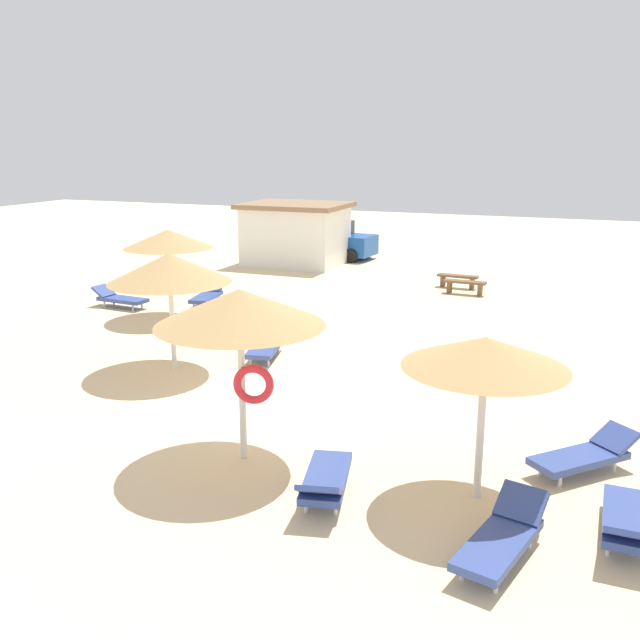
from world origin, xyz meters
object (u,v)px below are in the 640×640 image
parasol_3 (169,268)px  beach_cabana (296,233)px  lounger_1 (208,295)px  lounger_6 (119,298)px  parasol_1 (168,239)px  lounger_0 (502,537)px  bench_0 (458,279)px  lounger_5 (585,455)px  parasol_0 (485,353)px  parasol_2 (240,309)px  lounger_4 (628,521)px  bench_1 (465,285)px  lounger_2 (325,480)px  parked_car (331,240)px  lounger_3 (266,345)px

parasol_3 → beach_cabana: bearing=102.3°
lounger_1 → lounger_6: lounger_1 is taller
parasol_1 → lounger_0: 15.01m
bench_0 → lounger_5: bearing=-71.1°
parasol_0 → parasol_1: 13.44m
parasol_0 → beach_cabana: (-11.03, 18.27, -0.97)m
parasol_2 → lounger_4: size_ratio=1.57×
parasol_2 → lounger_0: bearing=-17.7°
parasol_0 → beach_cabana: size_ratio=0.58×
lounger_4 → bench_0: 17.16m
parasol_1 → parasol_2: (6.77, -8.09, 0.22)m
parasol_2 → lounger_1: (-6.63, 10.04, -2.35)m
lounger_1 → lounger_5: 14.81m
lounger_6 → lounger_0: bearing=-36.2°
lounger_5 → bench_1: lounger_5 is taller
parasol_2 → lounger_6: (-9.10, 8.56, -2.36)m
parasol_2 → lounger_4: (6.14, -0.43, -2.36)m
parasol_0 → lounger_4: size_ratio=1.35×
parasol_0 → lounger_2: parasol_0 is taller
beach_cabana → bench_0: bearing=-18.2°
bench_1 → parked_car: 9.30m
parasol_0 → parasol_2: size_ratio=0.86×
lounger_2 → lounger_6: bearing=139.4°
lounger_2 → lounger_6: lounger_6 is taller
lounger_6 → parked_car: (2.91, 11.99, 0.51)m
parasol_2 → beach_cabana: 19.68m
parasol_3 → lounger_6: size_ratio=1.49×
parasol_3 → lounger_5: bearing=-12.8°
parasol_0 → lounger_6: 15.75m
parasol_2 → lounger_5: parasol_2 is taller
parasol_2 → lounger_0: (4.60, -1.47, -2.35)m
lounger_1 → lounger_4: lounger_1 is taller
lounger_2 → beach_cabana: bearing=114.8°
parasol_1 → bench_1: parasol_1 is taller
parked_car → lounger_4: bearing=-59.6°
lounger_3 → beach_cabana: 13.82m
parasol_3 → lounger_4: size_ratio=1.51×
bench_1 → parked_car: parked_car is taller
parasol_1 → lounger_4: size_ratio=1.43×
lounger_5 → bench_1: 13.94m
parasol_0 → lounger_1: 14.72m
lounger_5 → bench_0: lounger_5 is taller
parasol_0 → lounger_3: size_ratio=1.32×
parasol_1 → lounger_2: 12.58m
lounger_4 → bench_1: size_ratio=1.26×
parasol_0 → lounger_0: size_ratio=1.30×
bench_0 → parked_car: (-6.84, 4.72, 0.48)m
lounger_1 → bench_1: size_ratio=1.28×
parasol_0 → bench_0: bearing=102.0°
parasol_0 → lounger_3: 8.45m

